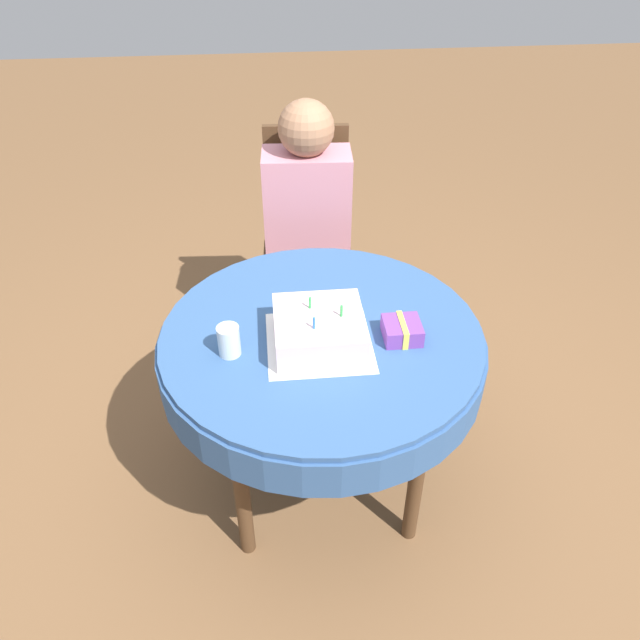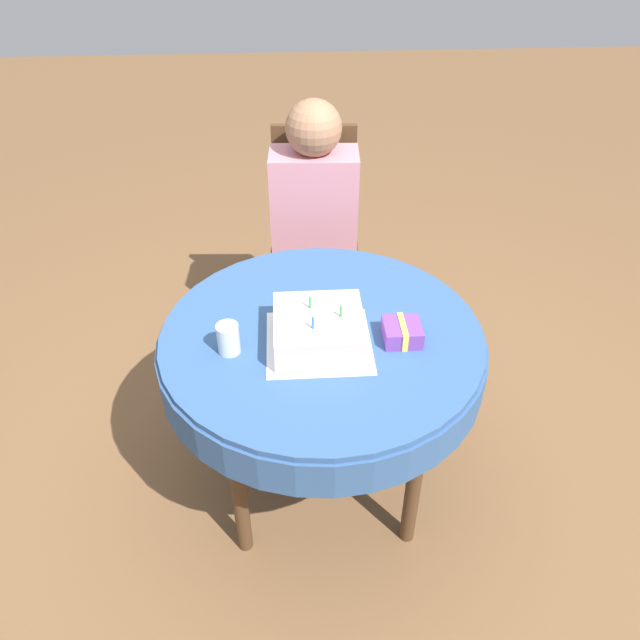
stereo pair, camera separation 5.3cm
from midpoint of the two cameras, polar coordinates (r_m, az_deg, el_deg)
The scene contains 8 objects.
ground_plane at distance 2.45m, azimuth -0.52°, elevation -14.02°, with size 12.00×12.00×0.00m, color brown.
dining_table at distance 2.00m, azimuth -0.62°, elevation -3.00°, with size 1.03×1.03×0.70m.
chair at distance 2.77m, azimuth -1.71°, elevation 7.38°, with size 0.42×0.42×1.00m.
person at distance 2.60m, azimuth -1.75°, elevation 9.76°, with size 0.36×0.31×1.16m.
napkin at distance 1.91m, azimuth -0.87°, elevation -2.06°, with size 0.32×0.32×0.00m.
birthday_cake at distance 1.87m, azimuth -0.89°, elevation -0.88°, with size 0.27×0.27×0.14m.
drinking_glass at distance 1.86m, azimuth -9.14°, elevation -1.89°, with size 0.07×0.07×0.10m.
gift_box at distance 1.92m, azimuth 6.73°, elevation -0.96°, with size 0.11×0.12×0.06m.
Camera 1 is at (-0.15, -1.51, 1.92)m, focal length 35.00 mm.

